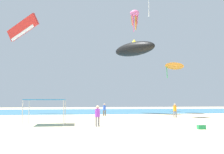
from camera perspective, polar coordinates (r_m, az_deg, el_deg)
ground at (r=19.82m, az=-0.35°, el=-11.81°), size 110.00×110.00×0.10m
ocean_strip at (r=47.57m, az=-4.86°, el=-8.08°), size 110.00×22.11×0.03m
canopy_tent at (r=21.64m, az=-15.49°, el=-5.43°), size 3.30×2.66×2.19m
person_near_tent at (r=33.12m, az=-1.82°, el=-7.52°), size 0.40×0.40×1.67m
person_leftmost at (r=30.88m, az=14.70°, el=-7.43°), size 0.46×0.41×1.72m
person_central at (r=19.68m, az=-3.46°, el=-8.80°), size 0.40×0.40×1.69m
cooler_box at (r=19.07m, az=20.44°, el=-11.03°), size 0.57×0.37×0.35m
kite_delta_orange at (r=41.25m, az=14.59°, el=2.87°), size 4.30×4.31×2.85m
kite_inflatable_black at (r=38.63m, az=5.28°, el=6.68°), size 6.57×7.21×2.68m
kite_parafoil_red at (r=42.20m, az=-20.48°, el=10.85°), size 5.73×3.83×3.97m
kite_octopus_pink at (r=48.53m, az=5.39°, el=14.57°), size 2.32×2.32×4.17m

